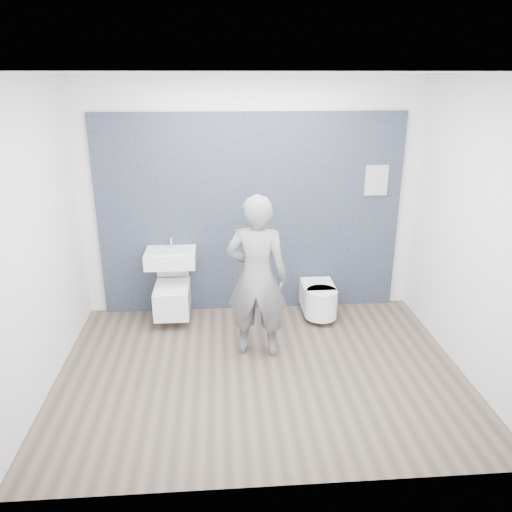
{
  "coord_description": "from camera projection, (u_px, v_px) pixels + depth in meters",
  "views": [
    {
      "loc": [
        -0.37,
        -4.28,
        2.78
      ],
      "look_at": [
        0.0,
        0.6,
        1.0
      ],
      "focal_mm": 35.0,
      "sensor_mm": 36.0,
      "label": 1
    }
  ],
  "objects": [
    {
      "name": "toilet_rounded",
      "position": [
        319.0,
        299.0,
        6.01
      ],
      "size": [
        0.38,
        0.64,
        0.35
      ],
      "color": "white",
      "rests_on": "ground"
    },
    {
      "name": "ground",
      "position": [
        261.0,
        370.0,
        4.99
      ],
      "size": [
        4.0,
        4.0,
        0.0
      ],
      "primitive_type": "plane",
      "color": "brown",
      "rests_on": "ground"
    },
    {
      "name": "tile_wall",
      "position": [
        251.0,
        306.0,
        6.37
      ],
      "size": [
        3.6,
        0.06,
        2.4
      ],
      "primitive_type": "cube",
      "color": "black",
      "rests_on": "ground"
    },
    {
      "name": "room_shell",
      "position": [
        261.0,
        200.0,
        4.4
      ],
      "size": [
        4.0,
        4.0,
        4.0
      ],
      "color": "silver",
      "rests_on": "ground"
    },
    {
      "name": "visitor",
      "position": [
        257.0,
        277.0,
        5.03
      ],
      "size": [
        0.69,
        0.52,
        1.72
      ],
      "primitive_type": "imported",
      "rotation": [
        0.0,
        0.0,
        2.95
      ],
      "color": "slate",
      "rests_on": "ground"
    },
    {
      "name": "toilet_square",
      "position": [
        173.0,
        297.0,
        5.9
      ],
      "size": [
        0.4,
        0.58,
        0.73
      ],
      "color": "white",
      "rests_on": "ground"
    },
    {
      "name": "info_placard",
      "position": [
        366.0,
        304.0,
        6.43
      ],
      "size": [
        0.27,
        0.03,
        0.36
      ],
      "primitive_type": "cube",
      "color": "silver",
      "rests_on": "ground"
    },
    {
      "name": "washbasin",
      "position": [
        171.0,
        257.0,
        5.8
      ],
      "size": [
        0.58,
        0.43,
        0.43
      ],
      "color": "white",
      "rests_on": "ground"
    }
  ]
}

